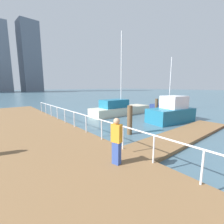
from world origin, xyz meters
TOP-DOWN VIEW (x-y plane):
  - ground_plane at (0.00, 20.00)m, footprint 300.00×300.00m
  - floating_dock at (1.72, 10.28)m, footprint 10.44×2.00m
  - boardwalk_railing at (-3.15, 9.81)m, footprint 0.06×27.73m
  - dock_piling_0 at (-0.46, 12.81)m, footprint 0.34×0.34m
  - dock_piling_1 at (4.75, 14.37)m, footprint 0.29×0.29m
  - moored_boat_2 at (3.88, 18.65)m, footprint 7.50×2.33m
  - moored_boat_3 at (5.08, 12.99)m, footprint 4.56×2.77m
  - moored_boat_4 at (11.98, 17.12)m, footprint 5.45×3.02m
  - pedestrian_0 at (-4.24, 9.80)m, footprint 0.31×0.40m
  - skyline_tower_3 at (15.89, 117.15)m, footprint 11.64×12.72m

SIDE VIEW (x-z plane):
  - ground_plane at x=0.00m, z-range 0.00..0.00m
  - floating_dock at x=1.72m, z-range 0.00..0.18m
  - moored_boat_4 at x=11.98m, z-range -2.86..4.14m
  - moored_boat_2 at x=3.88m, z-range -3.81..5.16m
  - moored_boat_3 at x=5.08m, z-range -0.27..2.07m
  - dock_piling_0 at x=-0.46m, z-range 0.00..1.94m
  - dock_piling_1 at x=4.75m, z-range 0.00..2.03m
  - boardwalk_railing at x=-3.15m, z-range 0.70..1.78m
  - pedestrian_0 at x=-4.24m, z-range 0.43..2.13m
  - skyline_tower_3 at x=15.89m, z-range 0.00..42.36m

